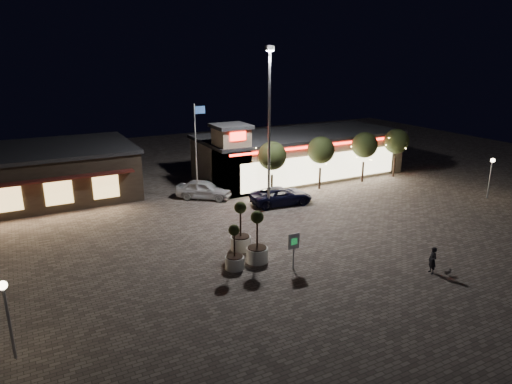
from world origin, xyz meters
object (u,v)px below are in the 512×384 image
pickup_truck (281,196)px  white_sedan (204,189)px  planter_left (241,235)px  planter_mid (235,255)px  pedestrian (433,260)px  valet_sign (294,244)px

pickup_truck → white_sedan: bearing=55.6°
planter_left → planter_mid: size_ratio=1.18×
pickup_truck → planter_left: size_ratio=1.61×
white_sedan → pedestrian: size_ratio=3.03×
pedestrian → planter_mid: bearing=-107.1°
white_sedan → valet_sign: (-0.37, -14.68, 0.70)m
pedestrian → planter_mid: planter_mid is taller
pickup_truck → valet_sign: (-5.36, -10.29, 0.79)m
valet_sign → planter_left: bearing=111.8°
white_sedan → valet_sign: valet_sign is taller
white_sedan → planter_left: (-1.88, -10.91, 0.18)m
pickup_truck → pedestrian: 14.45m
white_sedan → pickup_truck: bearing=-92.6°
pickup_truck → valet_sign: bearing=159.5°
planter_mid → pedestrian: bearing=-30.8°
planter_left → planter_mid: bearing=-123.7°
planter_left → valet_sign: planter_left is taller
planter_left → planter_mid: planter_left is taller
pedestrian → planter_left: (-8.08, 7.89, 0.21)m
planter_mid → white_sedan: bearing=75.7°
planter_mid → valet_sign: (2.98, -1.57, 0.67)m
white_sedan → planter_left: bearing=-151.0°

